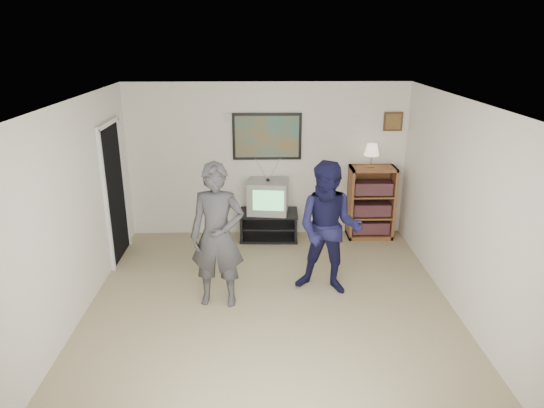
{
  "coord_description": "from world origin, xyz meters",
  "views": [
    {
      "loc": [
        -0.11,
        -5.14,
        3.19
      ],
      "look_at": [
        0.04,
        0.66,
        1.15
      ],
      "focal_mm": 32.0,
      "sensor_mm": 36.0,
      "label": 1
    }
  ],
  "objects_px": {
    "person_tall": "(217,236)",
    "person_short": "(329,229)",
    "crt_television": "(268,196)",
    "bookshelf": "(371,202)",
    "media_stand": "(269,225)"
  },
  "relations": [
    {
      "from": "person_tall",
      "to": "person_short",
      "type": "height_order",
      "value": "person_tall"
    },
    {
      "from": "person_short",
      "to": "crt_television",
      "type": "bearing_deg",
      "value": 130.34
    },
    {
      "from": "bookshelf",
      "to": "person_tall",
      "type": "xyz_separation_m",
      "value": [
        -2.32,
        -2.05,
        0.31
      ]
    },
    {
      "from": "media_stand",
      "to": "person_short",
      "type": "xyz_separation_m",
      "value": [
        0.73,
        -1.73,
        0.64
      ]
    },
    {
      "from": "media_stand",
      "to": "crt_television",
      "type": "height_order",
      "value": "crt_television"
    },
    {
      "from": "crt_television",
      "to": "bookshelf",
      "type": "relative_size",
      "value": 0.52
    },
    {
      "from": "crt_television",
      "to": "person_tall",
      "type": "relative_size",
      "value": 0.34
    },
    {
      "from": "person_tall",
      "to": "crt_television",
      "type": "bearing_deg",
      "value": 77.37
    },
    {
      "from": "crt_television",
      "to": "bookshelf",
      "type": "xyz_separation_m",
      "value": [
        1.68,
        0.05,
        -0.13
      ]
    },
    {
      "from": "person_short",
      "to": "person_tall",
      "type": "bearing_deg",
      "value": -151.87
    },
    {
      "from": "crt_television",
      "to": "person_short",
      "type": "height_order",
      "value": "person_short"
    },
    {
      "from": "media_stand",
      "to": "crt_television",
      "type": "xyz_separation_m",
      "value": [
        -0.01,
        0.0,
        0.5
      ]
    },
    {
      "from": "crt_television",
      "to": "bookshelf",
      "type": "distance_m",
      "value": 1.69
    },
    {
      "from": "media_stand",
      "to": "person_short",
      "type": "distance_m",
      "value": 1.99
    },
    {
      "from": "bookshelf",
      "to": "person_short",
      "type": "bearing_deg",
      "value": -117.83
    }
  ]
}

